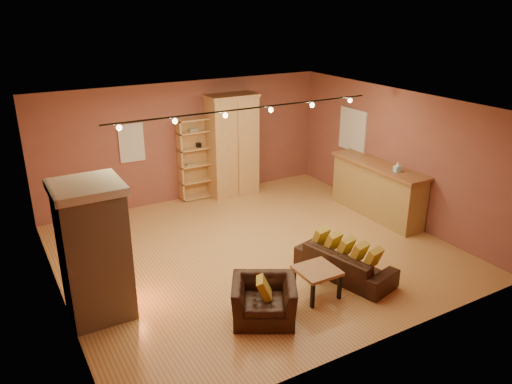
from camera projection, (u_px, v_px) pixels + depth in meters
floor at (254, 251)px, 9.59m from camera, size 7.00×7.00×0.00m
ceiling at (254, 106)px, 8.59m from camera, size 7.00×7.00×0.00m
back_wall at (186, 142)px, 11.72m from camera, size 7.00×0.02×2.80m
left_wall at (51, 222)px, 7.47m from camera, size 0.02×6.50×2.80m
right_wall at (396, 155)px, 10.71m from camera, size 0.02×6.50×2.80m
fireplace at (95, 251)px, 7.31m from camera, size 1.01×0.98×2.12m
back_window at (131, 143)px, 11.05m from camera, size 0.56×0.04×0.86m
bookcase at (194, 158)px, 11.85m from camera, size 0.80×0.31×1.97m
armoire at (232, 145)px, 12.02m from camera, size 1.21×0.69×2.47m
bar_counter at (377, 190)px, 10.98m from camera, size 0.66×2.51×1.20m
tissue_box at (397, 168)px, 10.25m from camera, size 0.14×0.14×0.22m
right_window at (353, 130)px, 11.75m from camera, size 0.05×0.90×1.00m
loveseat at (345, 257)px, 8.58m from camera, size 0.93×1.83×0.74m
armchair at (264, 294)px, 7.41m from camera, size 1.13×1.01×0.83m
coffee_table at (317, 273)px, 8.00m from camera, size 0.64×0.64×0.48m
track_rail at (249, 110)px, 8.79m from camera, size 5.20×0.09×0.13m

